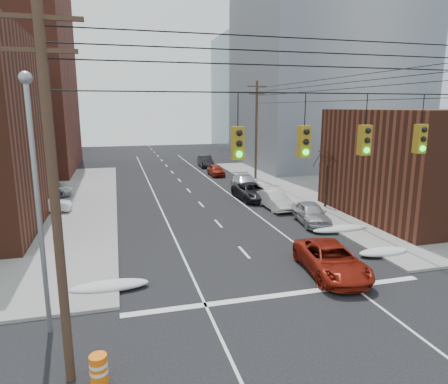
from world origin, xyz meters
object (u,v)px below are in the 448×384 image
parked_car_b (275,200)px  parked_car_c (252,192)px  parked_car_d (246,183)px  lot_car_b (40,189)px  parked_car_f (205,161)px  construction_barrel (99,369)px  lot_car_a (45,204)px  red_pickup (331,260)px  parked_car_a (311,213)px  parked_car_e (216,170)px

parked_car_b → parked_car_c: parked_car_b is taller
parked_car_d → lot_car_b: 19.13m
parked_car_c → parked_car_f: parked_car_f is taller
parked_car_b → lot_car_b: (-19.19, 8.70, 0.19)m
parked_car_c → parked_car_d: size_ratio=0.98×
construction_barrel → lot_car_b: bearing=102.5°
parked_car_d → lot_car_a: 18.30m
parked_car_b → construction_barrel: (-13.19, -18.42, -0.24)m
lot_car_b → red_pickup: bearing=-146.7°
parked_car_b → parked_car_d: (-0.11, 7.35, 0.04)m
parked_car_a → parked_car_f: (-1.24, 29.33, 0.01)m
lot_car_b → parked_car_c: bearing=-110.0°
parked_car_e → lot_car_a: 22.10m
parked_car_e → construction_barrel: size_ratio=4.18×
parked_car_f → lot_car_b: size_ratio=0.84×
parked_car_d → parked_car_f: same height
red_pickup → parked_car_e: size_ratio=1.35×
parked_car_b → parked_car_c: 3.70m
lot_car_b → construction_barrel: (6.00, -27.12, -0.44)m
lot_car_a → parked_car_e: bearing=-45.6°
parked_car_a → construction_barrel: size_ratio=4.74×
parked_car_e → parked_car_f: (0.36, 7.67, 0.10)m
red_pickup → parked_car_f: parked_car_f is taller
construction_barrel → parked_car_b: bearing=54.4°
lot_car_b → construction_barrel: 27.78m
parked_car_a → construction_barrel: bearing=-127.7°
red_pickup → parked_car_a: bearing=75.7°
parked_car_d → parked_car_f: 17.31m
parked_car_f → parked_car_d: bearing=-85.9°
red_pickup → lot_car_a: red_pickup is taller
red_pickup → parked_car_f: 37.68m
red_pickup → parked_car_b: red_pickup is taller
parked_car_b → parked_car_e: 17.01m
parked_car_a → parked_car_b: (-0.85, 4.67, -0.03)m
red_pickup → lot_car_b: 27.47m
parked_car_d → lot_car_a: parked_car_d is taller
parked_car_c → lot_car_a: size_ratio=1.38×
parked_car_a → parked_car_b: size_ratio=1.01×
parked_car_a → parked_car_b: parked_car_a is taller
parked_car_d → construction_barrel: bearing=-112.3°
parked_car_d → parked_car_e: 9.66m
lot_car_a → lot_car_b: bearing=18.1°
parked_car_b → lot_car_b: lot_car_b is taller
parked_car_d → parked_car_f: bearing=95.5°
parked_car_a → parked_car_e: bearing=102.1°
parked_car_b → parked_car_f: (-0.39, 24.66, 0.04)m
lot_car_a → lot_car_b: (-1.29, 5.65, 0.15)m
parked_car_d → parked_car_e: size_ratio=1.35×
parked_car_f → lot_car_a: (-17.51, -21.61, 0.00)m
parked_car_f → lot_car_a: parked_car_f is taller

